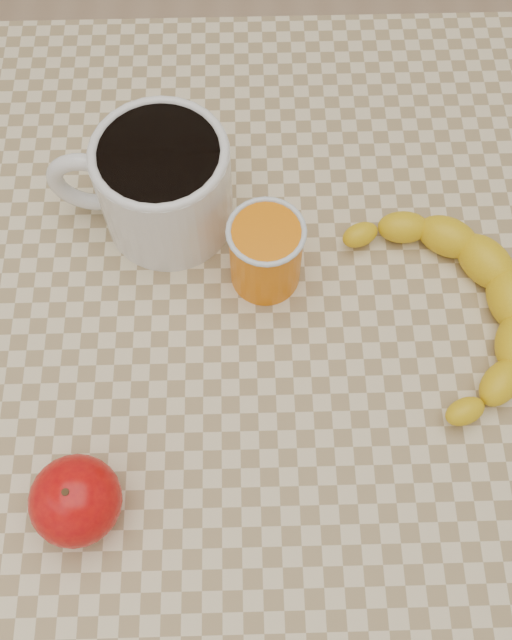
{
  "coord_description": "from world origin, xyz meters",
  "views": [
    {
      "loc": [
        -0.01,
        -0.27,
        1.36
      ],
      "look_at": [
        0.0,
        0.0,
        0.77
      ],
      "focal_mm": 40.0,
      "sensor_mm": 36.0,
      "label": 1
    }
  ],
  "objects_px": {
    "table": "(256,362)",
    "apple": "(76,501)",
    "orange_juice_glass": "(266,253)",
    "coffee_mug": "(160,183)",
    "banana": "(452,306)"
  },
  "relations": [
    {
      "from": "coffee_mug",
      "to": "orange_juice_glass",
      "type": "bearing_deg",
      "value": -35.62
    },
    {
      "from": "banana",
      "to": "apple",
      "type": "bearing_deg",
      "value": -165.22
    },
    {
      "from": "table",
      "to": "banana",
      "type": "xyz_separation_m",
      "value": [
        0.18,
        0.01,
        0.11
      ]
    },
    {
      "from": "coffee_mug",
      "to": "apple",
      "type": "relative_size",
      "value": 2.41
    },
    {
      "from": "apple",
      "to": "banana",
      "type": "distance_m",
      "value": 0.37
    },
    {
      "from": "coffee_mug",
      "to": "banana",
      "type": "height_order",
      "value": "coffee_mug"
    },
    {
      "from": "orange_juice_glass",
      "to": "apple",
      "type": "distance_m",
      "value": 0.27
    },
    {
      "from": "coffee_mug",
      "to": "banana",
      "type": "bearing_deg",
      "value": -23.61
    },
    {
      "from": "coffee_mug",
      "to": "orange_juice_glass",
      "type": "height_order",
      "value": "coffee_mug"
    },
    {
      "from": "table",
      "to": "apple",
      "type": "distance_m",
      "value": 0.25
    },
    {
      "from": "table",
      "to": "coffee_mug",
      "type": "xyz_separation_m",
      "value": [
        -0.09,
        0.13,
        0.14
      ]
    },
    {
      "from": "coffee_mug",
      "to": "apple",
      "type": "xyz_separation_m",
      "value": [
        -0.06,
        -0.29,
        -0.02
      ]
    },
    {
      "from": "apple",
      "to": "coffee_mug",
      "type": "bearing_deg",
      "value": 77.93
    },
    {
      "from": "apple",
      "to": "banana",
      "type": "xyz_separation_m",
      "value": [
        0.33,
        0.17,
        -0.01
      ]
    },
    {
      "from": "table",
      "to": "apple",
      "type": "xyz_separation_m",
      "value": [
        -0.15,
        -0.16,
        0.12
      ]
    }
  ]
}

